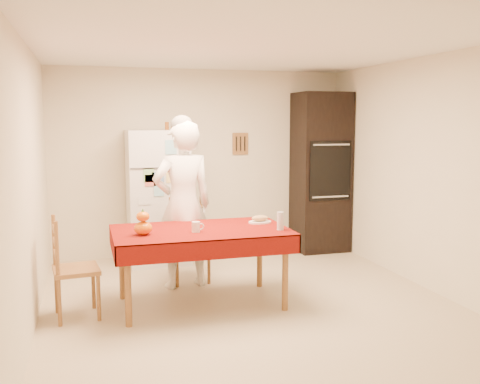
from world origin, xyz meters
name	(u,v)px	position (x,y,z in m)	size (l,w,h in m)	color
floor	(250,304)	(0.00, 0.00, 0.00)	(4.50, 4.50, 0.00)	#C1AC8C
room_shell	(250,141)	(0.00, 0.00, 1.62)	(4.02, 4.52, 2.51)	beige
refrigerator	(158,197)	(-0.65, 1.88, 0.85)	(0.75, 0.74, 1.70)	white
oven_cabinet	(321,172)	(1.63, 1.93, 1.10)	(0.70, 0.62, 2.20)	black
dining_table	(201,236)	(-0.46, 0.14, 0.69)	(1.70, 1.00, 0.76)	brown
chair_far	(188,236)	(-0.43, 1.01, 0.51)	(0.43, 0.41, 0.95)	brown
chair_left	(69,265)	(-1.71, 0.12, 0.51)	(0.44, 0.46, 0.95)	brown
seated_woman	(183,205)	(-0.52, 0.77, 0.91)	(0.66, 0.43, 1.82)	white
coffee_mug	(196,227)	(-0.54, 0.02, 0.81)	(0.08, 0.08, 0.10)	white
pumpkin_lower	(143,228)	(-1.03, 0.03, 0.83)	(0.17, 0.17, 0.13)	#E56405
pumpkin_upper	(143,217)	(-1.03, 0.03, 0.93)	(0.12, 0.12, 0.09)	#D95105
wine_glass	(280,221)	(0.27, -0.10, 0.85)	(0.07, 0.07, 0.18)	silver
bread_plate	(260,222)	(0.20, 0.29, 0.77)	(0.24, 0.24, 0.02)	white
bread_loaf	(260,218)	(0.20, 0.29, 0.81)	(0.18, 0.10, 0.06)	#957749
spice_jar_left	(167,126)	(-0.51, 1.93, 1.75)	(0.05, 0.05, 0.10)	brown
spice_jar_mid	(173,126)	(-0.43, 1.93, 1.75)	(0.05, 0.05, 0.10)	brown
spice_jar_right	(175,126)	(-0.41, 1.93, 1.75)	(0.05, 0.05, 0.10)	#924B1A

